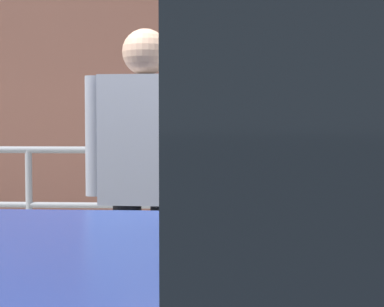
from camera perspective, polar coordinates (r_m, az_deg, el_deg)
The scene contains 4 objects.
parking_meter at distance 3.09m, azimuth 7.60°, elevation -2.46°, with size 0.19×0.20×1.38m.
pedestrian_at_meter at distance 3.20m, azimuth -4.31°, elevation -1.95°, with size 0.67×0.61×1.79m.
background_railing at distance 5.26m, azimuth 6.20°, elevation -2.83°, with size 24.06×0.06×1.10m.
backdrop_wall at distance 7.30m, azimuth 5.44°, elevation 6.33°, with size 32.00×0.50×3.75m, color brown.
Camera 1 is at (-0.26, -2.65, 1.43)m, focal length 57.10 mm.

